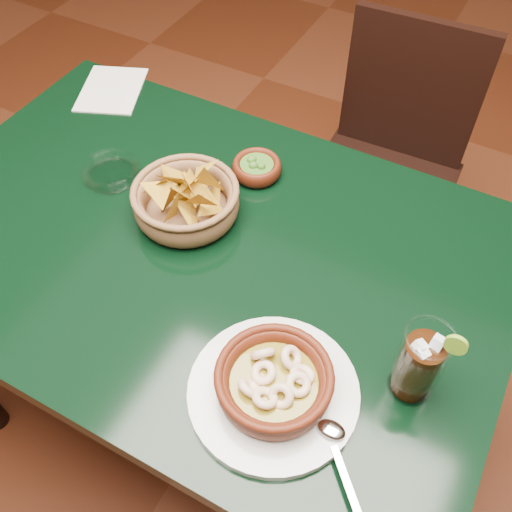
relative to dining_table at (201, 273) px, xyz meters
The scene contains 9 objects.
ground 0.65m from the dining_table, ahead, with size 7.00×7.00×0.00m, color #471C0C.
dining_table is the anchor object (origin of this frame).
dining_chair 0.75m from the dining_table, 75.35° to the left, with size 0.41×0.41×0.86m.
shrimp_plate 0.37m from the dining_table, 37.66° to the right, with size 0.34×0.27×0.08m.
chip_basket 0.16m from the dining_table, 136.14° to the left, with size 0.24×0.24×0.16m.
guacamole_ramekin 0.25m from the dining_table, 87.34° to the left, with size 0.12×0.12×0.04m.
cola_drink 0.50m from the dining_table, 12.05° to the right, with size 0.15×0.15×0.17m.
glass_ashtray 0.29m from the dining_table, 164.90° to the left, with size 0.14×0.14×0.03m.
paper_menu 0.57m from the dining_table, 144.62° to the left, with size 0.21×0.23×0.00m.
Camera 1 is at (0.44, -0.58, 1.59)m, focal length 40.00 mm.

